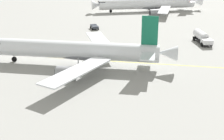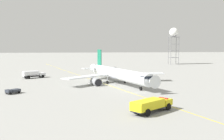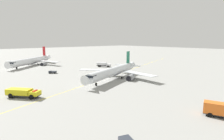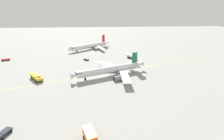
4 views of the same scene
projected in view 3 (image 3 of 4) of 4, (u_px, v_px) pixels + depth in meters
The scene contains 8 objects.
ground_plane at pixel (109, 78), 80.78m from camera, with size 600.00×600.00×0.00m, color gray.
airliner_main at pixel (114, 72), 79.02m from camera, with size 34.55×39.73×10.99m.
airliner_secondary at pixel (32, 61), 119.42m from camera, with size 31.04×36.14×11.75m.
baggage_truck_truck at pixel (53, 72), 91.78m from camera, with size 3.81×3.89×1.22m.
fire_tender_truck at pixel (23, 92), 53.72m from camera, with size 9.39×8.32×2.50m.
catering_truck_truck at pixel (221, 110), 40.05m from camera, with size 8.30×4.93×3.10m.
fuel_tanker_truck at pixel (103, 64), 113.18m from camera, with size 8.24×6.83×2.87m.
taxiway_centreline at pixel (103, 79), 79.17m from camera, with size 64.71×187.61×0.01m.
Camera 3 is at (60.29, -51.24, 16.66)m, focal length 29.94 mm.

